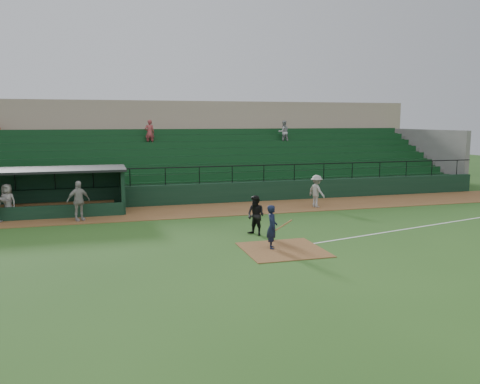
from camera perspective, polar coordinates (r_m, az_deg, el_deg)
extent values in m
plane|color=#264E19|center=(19.91, 3.97, -6.00)|extent=(90.00, 90.00, 0.00)
cube|color=brown|center=(27.39, -1.72, -1.99)|extent=(40.00, 4.00, 0.03)
cube|color=brown|center=(19.00, 5.01, -6.66)|extent=(3.00, 3.00, 0.03)
cube|color=white|center=(24.72, 20.74, -3.69)|extent=(17.49, 4.44, 0.01)
cube|color=black|center=(29.41, -2.78, -0.13)|extent=(36.00, 0.35, 1.20)
cylinder|color=black|center=(29.22, -2.80, 2.97)|extent=(36.00, 0.06, 0.06)
cube|color=slate|center=(34.02, -4.68, 3.03)|extent=(36.00, 9.00, 3.60)
cube|color=#103D1A|center=(33.50, -4.52, 3.72)|extent=(34.56, 8.00, 4.05)
cube|color=slate|center=(41.48, 20.54, 3.90)|extent=(0.35, 9.50, 4.20)
cube|color=gray|center=(40.31, -6.53, 5.82)|extent=(38.00, 3.00, 6.40)
cube|color=slate|center=(38.32, -6.04, 6.45)|extent=(36.00, 2.00, 0.20)
imported|color=#A5A5A5|center=(37.53, 5.07, 6.91)|extent=(0.85, 0.66, 1.74)
imported|color=#A23B3C|center=(35.21, -10.41, 6.77)|extent=(0.66, 0.43, 1.80)
cube|color=black|center=(28.95, -22.03, 0.23)|extent=(8.50, 0.20, 2.30)
cube|color=black|center=(27.51, -13.48, 0.22)|extent=(0.20, 2.60, 2.30)
cube|color=black|center=(27.53, -22.44, 2.36)|extent=(8.90, 3.20, 0.12)
cube|color=olive|center=(28.69, -22.01, -1.66)|extent=(7.65, 0.40, 0.50)
cube|color=black|center=(26.47, -22.52, -2.26)|extent=(8.50, 0.12, 0.70)
imported|color=black|center=(18.96, 3.73, -4.07)|extent=(0.54, 0.70, 1.71)
cylinder|color=olive|center=(18.90, 5.08, -3.83)|extent=(0.79, 0.34, 0.35)
imported|color=black|center=(21.18, 1.84, -2.73)|extent=(1.01, 1.06, 1.72)
imported|color=#99948F|center=(28.14, 8.85, 0.10)|extent=(1.01, 1.33, 1.83)
imported|color=#A6A19B|center=(25.31, -18.20, -0.97)|extent=(1.25, 0.92, 1.97)
imported|color=#A39E99|center=(26.92, -25.31, -1.02)|extent=(1.03, 0.87, 1.78)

